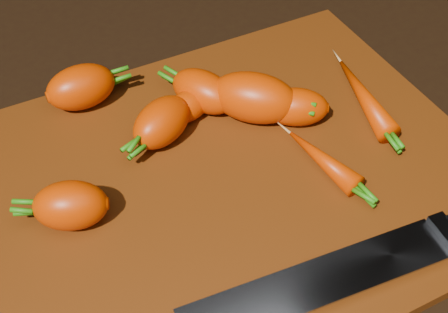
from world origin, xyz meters
name	(u,v)px	position (x,y,z in m)	size (l,w,h in m)	color
ground	(229,187)	(0.00, 0.00, -0.01)	(2.00, 2.00, 0.01)	black
cutting_board	(229,180)	(0.00, 0.00, 0.01)	(0.50, 0.40, 0.01)	#4E2209
carrot_0	(81,87)	(-0.09, 0.17, 0.04)	(0.08, 0.05, 0.05)	#C53200
carrot_1	(71,205)	(-0.15, 0.01, 0.03)	(0.07, 0.05, 0.05)	#C53200
carrot_2	(254,98)	(0.06, 0.06, 0.04)	(0.09, 0.05, 0.05)	#C53200
carrot_3	(203,91)	(0.02, 0.10, 0.03)	(0.08, 0.04, 0.04)	#C53200
carrot_4	(162,122)	(-0.04, 0.08, 0.03)	(0.07, 0.05, 0.05)	#C53200
carrot_5	(188,106)	(0.00, 0.09, 0.03)	(0.05, 0.03, 0.03)	#C53200
carrot_6	(295,107)	(0.10, 0.04, 0.03)	(0.07, 0.04, 0.04)	#C53200
carrot_7	(364,96)	(0.18, 0.03, 0.02)	(0.12, 0.03, 0.03)	#C53200
carrot_8	(322,159)	(0.09, -0.03, 0.02)	(0.09, 0.02, 0.02)	#C53200
knife	(343,273)	(0.03, -0.15, 0.02)	(0.39, 0.07, 0.02)	gray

